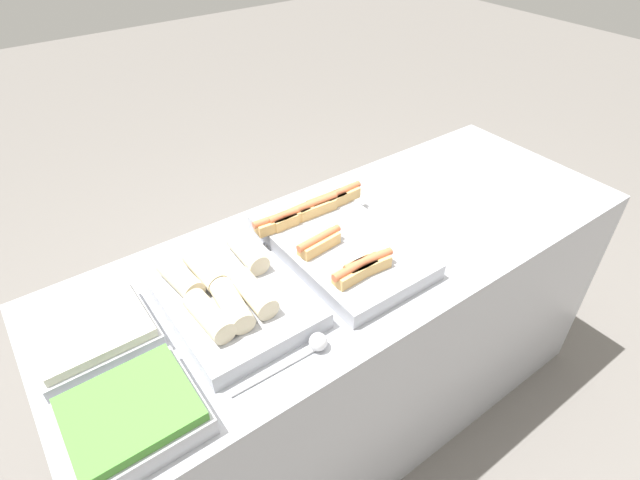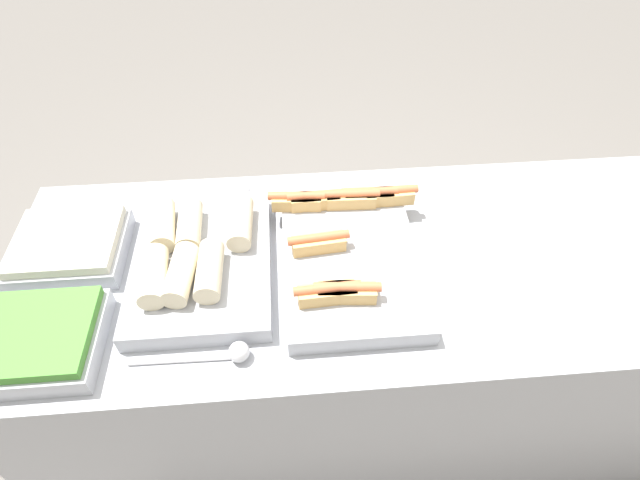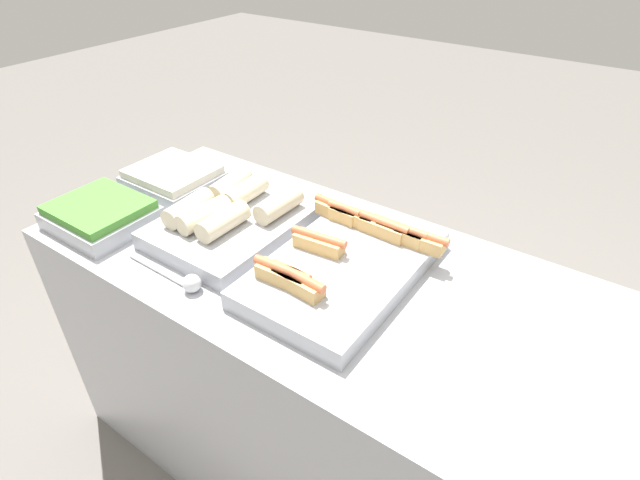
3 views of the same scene
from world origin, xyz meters
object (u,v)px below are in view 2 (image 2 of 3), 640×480
(serving_spoon_far, at_px, (235,194))
(serving_spoon_near, at_px, (228,354))
(tray_hotdogs, at_px, (347,247))
(tray_side_back, at_px, (70,247))
(tray_side_front, at_px, (36,340))
(tray_wraps, at_px, (199,258))

(serving_spoon_far, bearing_deg, serving_spoon_near, -89.64)
(tray_hotdogs, xyz_separation_m, serving_spoon_far, (-0.29, 0.25, -0.02))
(tray_side_back, relative_size, serving_spoon_far, 1.08)
(tray_side_front, bearing_deg, serving_spoon_near, -7.82)
(tray_wraps, distance_m, tray_side_front, 0.39)
(tray_hotdogs, height_order, tray_side_back, tray_hotdogs)
(tray_wraps, relative_size, serving_spoon_far, 1.82)
(tray_hotdogs, distance_m, tray_wraps, 0.37)
(tray_hotdogs, xyz_separation_m, tray_side_back, (-0.70, 0.06, 0.00))
(tray_side_front, distance_m, serving_spoon_near, 0.41)
(serving_spoon_far, bearing_deg, tray_side_back, -154.82)
(tray_hotdogs, height_order, serving_spoon_far, tray_hotdogs)
(tray_hotdogs, bearing_deg, tray_side_front, -162.83)
(serving_spoon_near, xyz_separation_m, serving_spoon_far, (-0.00, 0.52, 0.00))
(tray_side_front, bearing_deg, tray_side_back, 90.00)
(tray_side_back, distance_m, serving_spoon_far, 0.45)
(tray_wraps, distance_m, tray_side_back, 0.34)
(tray_wraps, height_order, serving_spoon_near, tray_wraps)
(tray_hotdogs, xyz_separation_m, serving_spoon_near, (-0.29, -0.27, -0.02))
(tray_hotdogs, xyz_separation_m, tray_side_front, (-0.70, -0.22, 0.00))
(tray_wraps, bearing_deg, serving_spoon_far, 73.71)
(tray_side_front, xyz_separation_m, serving_spoon_far, (0.41, 0.46, -0.02))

